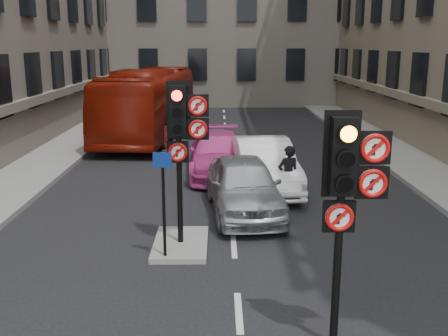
{
  "coord_description": "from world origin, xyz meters",
  "views": [
    {
      "loc": [
        -0.33,
        -6.11,
        4.49
      ],
      "look_at": [
        -0.25,
        1.75,
        2.6
      ],
      "focal_mm": 42.0,
      "sensor_mm": 36.0,
      "label": 1
    }
  ],
  "objects_px": {
    "car_silver": "(244,185)",
    "motorcycle": "(253,166)",
    "car_pink": "(218,154)",
    "signal_far": "(182,128)",
    "motorcyclist": "(288,176)",
    "car_white": "(264,165)",
    "bus_red": "(150,103)",
    "info_sign": "(163,190)",
    "signal_near": "(348,182)"
  },
  "relations": [
    {
      "from": "car_silver",
      "to": "motorcycle",
      "type": "height_order",
      "value": "car_silver"
    },
    {
      "from": "car_pink",
      "to": "signal_far",
      "type": "bearing_deg",
      "value": -98.48
    },
    {
      "from": "motorcyclist",
      "to": "car_white",
      "type": "bearing_deg",
      "value": -93.02
    },
    {
      "from": "car_silver",
      "to": "car_white",
      "type": "xyz_separation_m",
      "value": [
        0.73,
        2.36,
        0.02
      ]
    },
    {
      "from": "signal_far",
      "to": "motorcyclist",
      "type": "relative_size",
      "value": 2.07
    },
    {
      "from": "bus_red",
      "to": "info_sign",
      "type": "xyz_separation_m",
      "value": [
        2.24,
        -15.34,
        -0.07
      ]
    },
    {
      "from": "car_silver",
      "to": "signal_near",
      "type": "bearing_deg",
      "value": -85.57
    },
    {
      "from": "bus_red",
      "to": "car_pink",
      "type": "bearing_deg",
      "value": -61.89
    },
    {
      "from": "signal_near",
      "to": "car_white",
      "type": "distance_m",
      "value": 8.97
    },
    {
      "from": "signal_near",
      "to": "motorcyclist",
      "type": "height_order",
      "value": "signal_near"
    },
    {
      "from": "car_white",
      "to": "car_pink",
      "type": "xyz_separation_m",
      "value": [
        -1.43,
        1.96,
        -0.07
      ]
    },
    {
      "from": "car_white",
      "to": "bus_red",
      "type": "bearing_deg",
      "value": 111.21
    },
    {
      "from": "signal_near",
      "to": "motorcyclist",
      "type": "distance_m",
      "value": 7.25
    },
    {
      "from": "car_white",
      "to": "car_pink",
      "type": "height_order",
      "value": "car_white"
    },
    {
      "from": "signal_near",
      "to": "car_silver",
      "type": "bearing_deg",
      "value": 100.21
    },
    {
      "from": "car_pink",
      "to": "motorcycle",
      "type": "relative_size",
      "value": 2.91
    },
    {
      "from": "info_sign",
      "to": "motorcyclist",
      "type": "bearing_deg",
      "value": 63.72
    },
    {
      "from": "car_pink",
      "to": "motorcyclist",
      "type": "bearing_deg",
      "value": -64.17
    },
    {
      "from": "signal_near",
      "to": "car_pink",
      "type": "height_order",
      "value": "signal_near"
    },
    {
      "from": "signal_near",
      "to": "signal_far",
      "type": "bearing_deg",
      "value": 123.02
    },
    {
      "from": "car_white",
      "to": "motorcyclist",
      "type": "bearing_deg",
      "value": -77.81
    },
    {
      "from": "signal_near",
      "to": "bus_red",
      "type": "relative_size",
      "value": 0.31
    },
    {
      "from": "car_silver",
      "to": "car_pink",
      "type": "xyz_separation_m",
      "value": [
        -0.69,
        4.32,
        -0.05
      ]
    },
    {
      "from": "car_silver",
      "to": "car_white",
      "type": "height_order",
      "value": "car_white"
    },
    {
      "from": "car_pink",
      "to": "car_silver",
      "type": "bearing_deg",
      "value": -83.01
    },
    {
      "from": "car_white",
      "to": "info_sign",
      "type": "relative_size",
      "value": 2.14
    },
    {
      "from": "signal_far",
      "to": "car_pink",
      "type": "height_order",
      "value": "signal_far"
    },
    {
      "from": "info_sign",
      "to": "car_white",
      "type": "bearing_deg",
      "value": 77.83
    },
    {
      "from": "car_silver",
      "to": "car_pink",
      "type": "distance_m",
      "value": 4.38
    },
    {
      "from": "signal_far",
      "to": "car_white",
      "type": "bearing_deg",
      "value": 65.47
    },
    {
      "from": "motorcyclist",
      "to": "info_sign",
      "type": "distance_m",
      "value": 4.98
    },
    {
      "from": "motorcycle",
      "to": "signal_far",
      "type": "bearing_deg",
      "value": -115.27
    },
    {
      "from": "car_silver",
      "to": "bus_red",
      "type": "bearing_deg",
      "value": 102.7
    },
    {
      "from": "motorcycle",
      "to": "bus_red",
      "type": "bearing_deg",
      "value": 110.27
    },
    {
      "from": "car_silver",
      "to": "signal_far",
      "type": "bearing_deg",
      "value": -126.68
    },
    {
      "from": "signal_near",
      "to": "motorcycle",
      "type": "height_order",
      "value": "signal_near"
    },
    {
      "from": "signal_near",
      "to": "car_silver",
      "type": "xyz_separation_m",
      "value": [
        -1.15,
        6.41,
        -1.82
      ]
    },
    {
      "from": "signal_far",
      "to": "car_silver",
      "type": "height_order",
      "value": "signal_far"
    },
    {
      "from": "car_pink",
      "to": "info_sign",
      "type": "relative_size",
      "value": 2.21
    },
    {
      "from": "signal_far",
      "to": "car_pink",
      "type": "xyz_separation_m",
      "value": [
        0.75,
        6.74,
        -1.99
      ]
    },
    {
      "from": "signal_near",
      "to": "car_white",
      "type": "bearing_deg",
      "value": 92.74
    },
    {
      "from": "signal_near",
      "to": "motorcycle",
      "type": "xyz_separation_m",
      "value": [
        -0.69,
        9.82,
        -2.07
      ]
    },
    {
      "from": "car_pink",
      "to": "motorcyclist",
      "type": "xyz_separation_m",
      "value": [
        1.96,
        -3.7,
        0.15
      ]
    },
    {
      "from": "signal_near",
      "to": "motorcycle",
      "type": "relative_size",
      "value": 2.11
    },
    {
      "from": "bus_red",
      "to": "motorcycle",
      "type": "xyz_separation_m",
      "value": [
        4.51,
        -8.7,
        -1.12
      ]
    },
    {
      "from": "bus_red",
      "to": "motorcycle",
      "type": "relative_size",
      "value": 6.91
    },
    {
      "from": "bus_red",
      "to": "car_white",
      "type": "bearing_deg",
      "value": -59.07
    },
    {
      "from": "car_silver",
      "to": "car_white",
      "type": "distance_m",
      "value": 2.47
    },
    {
      "from": "info_sign",
      "to": "bus_red",
      "type": "bearing_deg",
      "value": 110.58
    },
    {
      "from": "signal_near",
      "to": "car_white",
      "type": "xyz_separation_m",
      "value": [
        -0.42,
        8.78,
        -1.8
      ]
    }
  ]
}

